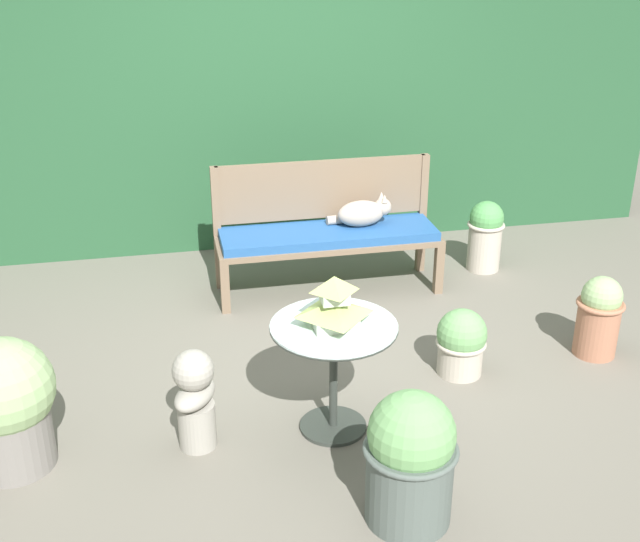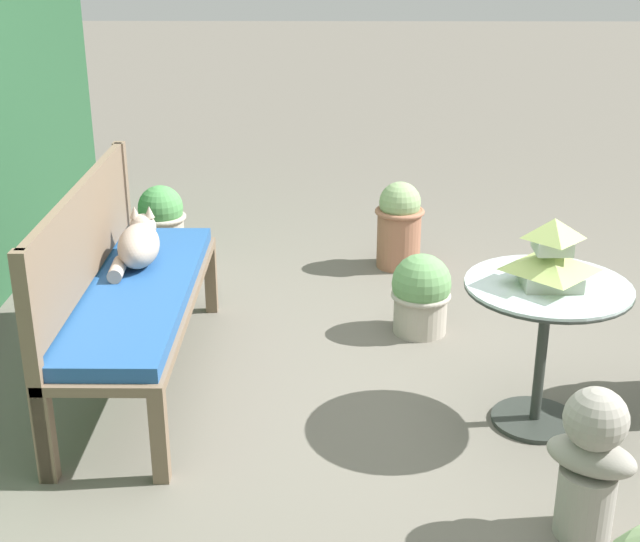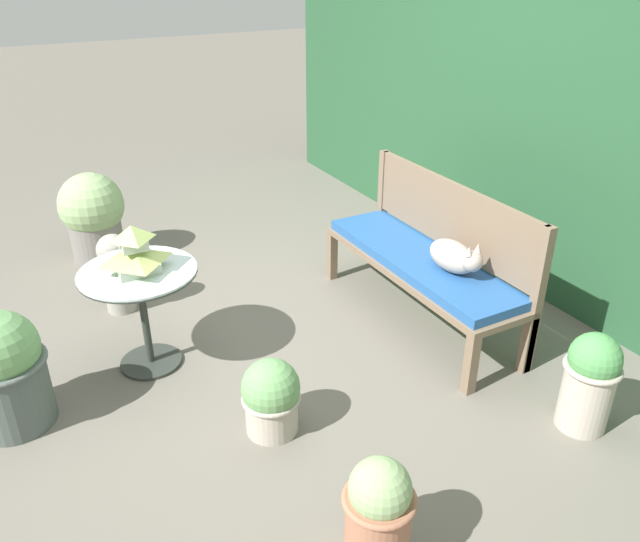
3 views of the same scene
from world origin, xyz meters
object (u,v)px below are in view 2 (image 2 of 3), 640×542
pagoda_birdhouse (551,256)px  potted_plant_table_far (162,230)px  patio_table (545,315)px  potted_plant_patio_mid (399,224)px  potted_plant_bench_right (421,294)px  cat (138,244)px  garden_bust (591,460)px  garden_bench (140,300)px

pagoda_birdhouse → potted_plant_table_far: (1.60, 1.82, -0.45)m
patio_table → potted_plant_patio_mid: patio_table is taller
pagoda_birdhouse → potted_plant_bench_right: size_ratio=0.72×
patio_table → potted_plant_bench_right: (0.87, 0.40, -0.28)m
pagoda_birdhouse → potted_plant_patio_mid: bearing=14.0°
cat → potted_plant_patio_mid: (1.17, -1.29, -0.30)m
patio_table → pagoda_birdhouse: 0.25m
pagoda_birdhouse → potted_plant_patio_mid: size_ratio=0.57×
cat → pagoda_birdhouse: (-0.61, -1.74, 0.17)m
pagoda_birdhouse → garden_bust: pagoda_birdhouse is taller
patio_table → pagoda_birdhouse: (0.00, 0.00, 0.25)m
patio_table → potted_plant_patio_mid: size_ratio=1.26×
patio_table → potted_plant_table_far: 2.43m
potted_plant_table_far → cat: bearing=-175.3°
pagoda_birdhouse → cat: bearing=70.8°
cat → garden_bench: bearing=-173.6°
potted_plant_table_far → potted_plant_patio_mid: 1.39m
patio_table → potted_plant_bench_right: 0.99m
potted_plant_patio_mid → potted_plant_table_far: bearing=97.3°
garden_bench → garden_bust: (-1.06, -1.70, -0.11)m
potted_plant_bench_right → potted_plant_table_far: size_ratio=0.75×
garden_bench → potted_plant_table_far: size_ratio=2.91×
cat → potted_plant_patio_mid: cat is taller
potted_plant_table_far → potted_plant_patio_mid: bearing=-82.7°
cat → pagoda_birdhouse: size_ratio=1.55×
patio_table → pagoda_birdhouse: bearing=82.9°
pagoda_birdhouse → potted_plant_patio_mid: (1.78, 0.44, -0.47)m
garden_bench → pagoda_birdhouse: bearing=-101.5°
patio_table → potted_plant_bench_right: patio_table is taller
garden_bust → potted_plant_table_far: size_ratio=1.01×
potted_plant_bench_right → pagoda_birdhouse: bearing=-155.3°
garden_bust → potted_plant_patio_mid: 2.53m
pagoda_birdhouse → garden_bust: bearing=-179.5°
garden_bust → potted_plant_patio_mid: garden_bust is taller
potted_plant_table_far → garden_bench: bearing=-174.2°
potted_plant_patio_mid → pagoda_birdhouse: bearing=-166.0°
pagoda_birdhouse → potted_plant_bench_right: 1.09m
garden_bench → potted_plant_patio_mid: 1.91m
garden_bench → potted_plant_bench_right: bearing=-68.0°
patio_table → garden_bust: size_ratio=1.18×
potted_plant_patio_mid → garden_bench: bearing=138.9°
pagoda_birdhouse → potted_plant_bench_right: (0.87, 0.40, -0.53)m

